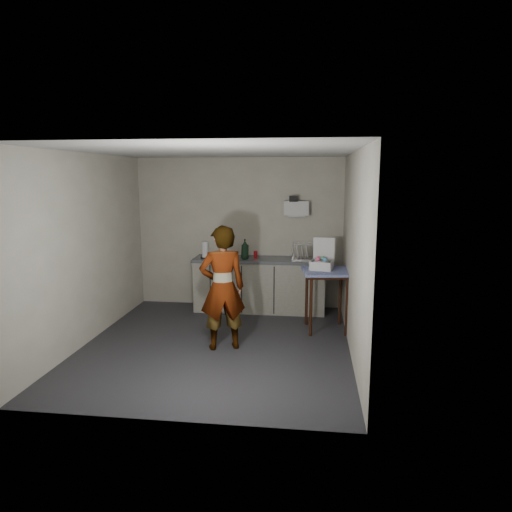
# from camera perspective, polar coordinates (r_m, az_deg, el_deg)

# --- Properties ---
(ground) EXTENTS (4.00, 4.00, 0.00)m
(ground) POSITION_cam_1_polar(r_m,az_deg,el_deg) (6.41, -4.93, -10.97)
(ground) COLOR #252529
(ground) RESTS_ON ground
(wall_back) EXTENTS (3.60, 0.02, 2.60)m
(wall_back) POSITION_cam_1_polar(r_m,az_deg,el_deg) (8.00, -2.13, 2.89)
(wall_back) COLOR #B8B2A0
(wall_back) RESTS_ON ground
(wall_right) EXTENTS (0.02, 4.00, 2.60)m
(wall_right) POSITION_cam_1_polar(r_m,az_deg,el_deg) (5.96, 11.97, 0.21)
(wall_right) COLOR #B8B2A0
(wall_right) RESTS_ON ground
(wall_left) EXTENTS (0.02, 4.00, 2.60)m
(wall_left) POSITION_cam_1_polar(r_m,az_deg,el_deg) (6.68, -20.31, 0.84)
(wall_left) COLOR #B8B2A0
(wall_left) RESTS_ON ground
(ceiling) EXTENTS (3.60, 4.00, 0.01)m
(ceiling) POSITION_cam_1_polar(r_m,az_deg,el_deg) (5.99, -5.31, 12.87)
(ceiling) COLOR silver
(ceiling) RESTS_ON wall_back
(kitchen_counter) EXTENTS (2.24, 0.62, 0.91)m
(kitchen_counter) POSITION_cam_1_polar(r_m,az_deg,el_deg) (7.83, 0.47, -3.77)
(kitchen_counter) COLOR black
(kitchen_counter) RESTS_ON ground
(wall_shelf) EXTENTS (0.42, 0.18, 0.37)m
(wall_shelf) POSITION_cam_1_polar(r_m,az_deg,el_deg) (7.79, 5.07, 5.97)
(wall_shelf) COLOR white
(wall_shelf) RESTS_ON ground
(side_table) EXTENTS (0.79, 0.79, 0.92)m
(side_table) POSITION_cam_1_polar(r_m,az_deg,el_deg) (6.83, 8.83, -2.75)
(side_table) COLOR #32160B
(side_table) RESTS_ON ground
(standing_man) EXTENTS (0.71, 0.58, 1.66)m
(standing_man) POSITION_cam_1_polar(r_m,az_deg,el_deg) (6.04, -4.21, -4.00)
(standing_man) COLOR #B2A593
(standing_man) RESTS_ON ground
(soap_bottle) EXTENTS (0.16, 0.16, 0.34)m
(soap_bottle) POSITION_cam_1_polar(r_m,az_deg,el_deg) (7.63, -1.40, 0.87)
(soap_bottle) COLOR black
(soap_bottle) RESTS_ON kitchen_counter
(soda_can) EXTENTS (0.07, 0.07, 0.12)m
(soda_can) POSITION_cam_1_polar(r_m,az_deg,el_deg) (7.73, -0.07, 0.19)
(soda_can) COLOR red
(soda_can) RESTS_ON kitchen_counter
(dark_bottle) EXTENTS (0.07, 0.07, 0.22)m
(dark_bottle) POSITION_cam_1_polar(r_m,az_deg,el_deg) (7.73, -1.17, 0.56)
(dark_bottle) COLOR black
(dark_bottle) RESTS_ON kitchen_counter
(paper_towel) EXTENTS (0.16, 0.16, 0.28)m
(paper_towel) POSITION_cam_1_polar(r_m,az_deg,el_deg) (7.79, -6.39, 0.73)
(paper_towel) COLOR black
(paper_towel) RESTS_ON kitchen_counter
(dish_rack) EXTENTS (0.39, 0.29, 0.27)m
(dish_rack) POSITION_cam_1_polar(r_m,az_deg,el_deg) (7.67, 5.89, 0.06)
(dish_rack) COLOR silver
(dish_rack) RESTS_ON kitchen_counter
(bakery_box) EXTENTS (0.38, 0.39, 0.45)m
(bakery_box) POSITION_cam_1_polar(r_m,az_deg,el_deg) (6.87, 8.22, -0.78)
(bakery_box) COLOR white
(bakery_box) RESTS_ON side_table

